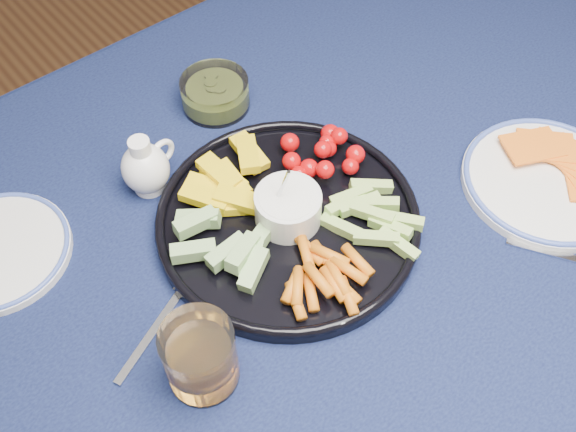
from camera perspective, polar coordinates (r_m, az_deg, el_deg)
dining_table at (r=1.00m, az=1.37°, el=-3.78°), size 1.67×1.07×0.75m
crudite_platter at (r=0.90m, az=-0.12°, el=-0.13°), size 0.38×0.38×0.12m
creamer_pitcher at (r=0.96m, az=-12.51°, el=4.24°), size 0.09×0.07×0.10m
pickle_bowl at (r=1.08m, az=-6.48°, el=10.69°), size 0.11×0.11×0.05m
cheese_plate at (r=1.03m, az=22.06°, el=3.07°), size 0.25×0.25×0.03m
juice_tumbler at (r=0.78m, az=-7.74°, el=-12.47°), size 0.09×0.09×0.10m
fork_left at (r=0.86m, az=-10.89°, el=-8.65°), size 0.17×0.09×0.00m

